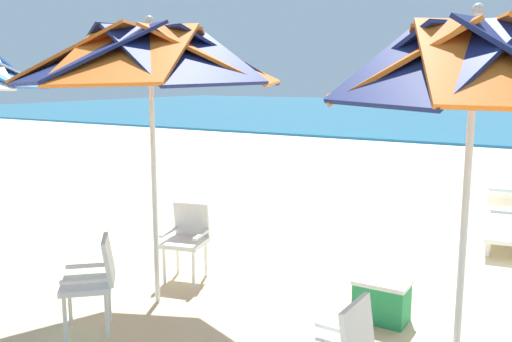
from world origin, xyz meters
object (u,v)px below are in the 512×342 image
plastic_chair_2 (187,236)px  cooler_box (382,300)px  plastic_chair_1 (94,278)px  sun_lounger_1 (510,221)px  beach_umbrella_1 (150,58)px  beach_umbrella_0 (475,67)px

plastic_chair_2 → cooler_box: (2.26, 0.04, -0.30)m
plastic_chair_1 → sun_lounger_1: plastic_chair_1 is taller
beach_umbrella_1 → cooler_box: beach_umbrella_1 is taller
sun_lounger_1 → plastic_chair_1: bearing=-120.1°
plastic_chair_2 → plastic_chair_1: bearing=-86.1°
beach_umbrella_0 → cooler_box: bearing=132.0°
sun_lounger_1 → cooler_box: size_ratio=4.41×
plastic_chair_2 → cooler_box: plastic_chair_2 is taller
beach_umbrella_0 → sun_lounger_1: 4.84m
beach_umbrella_1 → plastic_chair_1: size_ratio=3.29×
plastic_chair_2 → beach_umbrella_1: bearing=-78.0°
beach_umbrella_0 → plastic_chair_1: size_ratio=3.17×
sun_lounger_1 → beach_umbrella_1: bearing=-124.1°
beach_umbrella_1 → sun_lounger_1: beach_umbrella_1 is taller
sun_lounger_1 → cooler_box: (-0.72, -3.44, -0.08)m
plastic_chair_1 → sun_lounger_1: (2.88, 4.96, -0.22)m
beach_umbrella_0 → plastic_chair_1: beach_umbrella_0 is taller
beach_umbrella_0 → cooler_box: (-0.85, 0.94, -2.14)m
beach_umbrella_0 → beach_umbrella_1: bearing=176.0°
beach_umbrella_0 → plastic_chair_1: bearing=-169.1°
plastic_chair_2 → sun_lounger_1: bearing=49.4°
plastic_chair_1 → plastic_chair_2: same height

